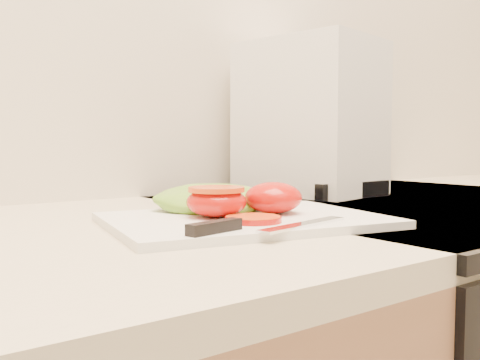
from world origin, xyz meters
TOP-DOWN VIEW (x-y plane):
  - cutting_board at (0.12, 1.61)m, footprint 0.37×0.30m
  - tomato_half_dome at (0.17, 1.61)m, footprint 0.08×0.08m
  - tomato_half_cut at (0.09, 1.63)m, footprint 0.08×0.08m
  - tomato_slice_0 at (0.10, 1.56)m, footprint 0.06×0.06m
  - lettuce_leaf_0 at (0.12, 1.68)m, footprint 0.20×0.18m
  - knife at (0.07, 1.52)m, footprint 0.21×0.06m
  - appliance at (0.47, 1.85)m, footprint 0.24×0.28m

SIDE VIEW (x-z plane):
  - cutting_board at x=0.12m, z-range 0.93..0.94m
  - tomato_slice_0 at x=0.10m, z-range 0.94..0.95m
  - knife at x=0.07m, z-range 0.94..0.95m
  - lettuce_leaf_0 at x=0.12m, z-range 0.94..0.97m
  - tomato_half_dome at x=0.17m, z-range 0.94..0.98m
  - tomato_half_cut at x=0.09m, z-range 0.94..0.98m
  - appliance at x=0.47m, z-range 0.93..1.23m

